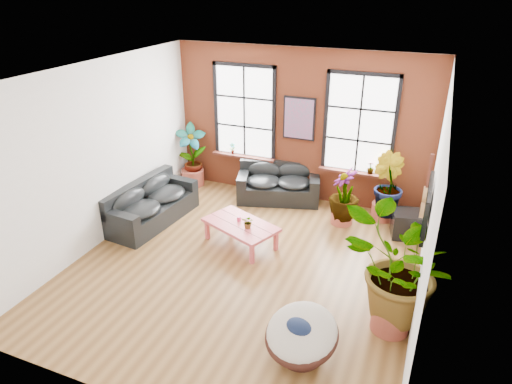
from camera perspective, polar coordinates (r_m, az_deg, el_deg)
room at (r=7.80m, az=-1.25°, el=1.98°), size 6.04×6.54×3.54m
sofa_back at (r=10.83m, az=2.85°, el=1.06°), size 2.08×1.42×0.87m
sofa_left at (r=10.10m, az=-13.13°, el=-1.52°), size 1.13×2.27×0.87m
coffee_table at (r=8.97m, az=-1.93°, el=-4.25°), size 1.65×1.31×0.56m
papasan_chair at (r=6.57m, az=5.69°, el=-17.35°), size 1.29×1.29×0.77m
poster at (r=10.43m, az=5.41°, el=9.12°), size 0.74×0.06×0.98m
tv_wall_unit at (r=7.76m, az=20.51°, el=-1.54°), size 0.13×1.86×1.20m
media_box at (r=9.81m, az=18.52°, el=-3.84°), size 0.75×0.67×0.54m
pot_back_left at (r=11.77m, az=-7.89°, el=1.88°), size 0.72×0.72×0.41m
pot_back_right at (r=10.39m, az=15.58°, el=-2.31°), size 0.57×0.57×0.37m
pot_right_wall at (r=7.37m, az=16.48°, el=-14.79°), size 0.64×0.64×0.42m
pot_mid at (r=10.01m, az=10.66°, el=-2.97°), size 0.46×0.46×0.34m
floor_plant_back_left at (r=11.52m, az=-8.08°, el=4.92°), size 0.92×0.83×1.45m
floor_plant_back_right at (r=10.09m, az=16.03°, el=0.88°), size 0.96×0.96×1.37m
floor_plant_right_wall at (r=6.92m, az=17.31°, el=-9.48°), size 2.04×1.99×1.72m
floor_plant_mid at (r=9.76m, az=10.98°, el=-0.24°), size 0.80×0.80×1.13m
table_plant at (r=8.72m, az=-0.96°, el=-3.79°), size 0.24×0.21×0.26m
sill_plant_left at (r=11.23m, az=-2.97°, el=5.47°), size 0.17×0.17×0.27m
sill_plant_right at (r=10.35m, az=14.15°, el=2.95°), size 0.19×0.19×0.27m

